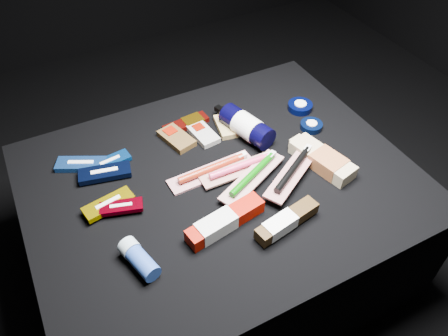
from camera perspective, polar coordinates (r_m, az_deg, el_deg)
name	(u,v)px	position (r m, az deg, el deg)	size (l,w,h in m)	color
ground	(221,263)	(1.45, -0.35, -12.25)	(3.00, 3.00, 0.00)	black
cloth_table	(221,225)	(1.29, -0.39, -7.44)	(0.98, 0.78, 0.40)	black
luna_bar_0	(81,164)	(1.22, -18.15, 0.47)	(0.14, 0.10, 0.02)	#2056B1
luna_bar_1	(110,162)	(1.20, -14.63, 0.80)	(0.11, 0.05, 0.01)	#0C479A
luna_bar_2	(105,173)	(1.17, -15.30, -0.61)	(0.14, 0.08, 0.02)	black
luna_bar_3	(109,204)	(1.09, -14.84, -4.59)	(0.13, 0.07, 0.02)	#B79D02
luna_bar_4	(121,207)	(1.08, -13.27, -4.96)	(0.11, 0.07, 0.01)	#69000F
clif_bar_0	(176,137)	(1.25, -6.35, 3.99)	(0.09, 0.12, 0.02)	#4E371A
clif_bar_1	(202,133)	(1.25, -2.83, 4.54)	(0.07, 0.11, 0.02)	#A1A19B
clif_bar_2	(226,125)	(1.28, 0.30, 5.63)	(0.07, 0.11, 0.02)	tan
power_bar	(188,123)	(1.29, -4.69, 5.90)	(0.14, 0.05, 0.02)	maroon
lotion_bottle	(247,126)	(1.24, 2.96, 5.47)	(0.11, 0.21, 0.07)	black
cream_tin_upper	(300,106)	(1.37, 9.91, 7.92)	(0.07, 0.07, 0.02)	black
cream_tin_lower	(311,126)	(1.30, 11.33, 5.45)	(0.06, 0.06, 0.02)	black
bodywash_bottle	(323,160)	(1.18, 12.82, 1.01)	(0.10, 0.20, 0.04)	tan
deodorant_stick	(139,259)	(0.97, -11.07, -11.54)	(0.07, 0.11, 0.04)	#26489B
toothbrush_pack_0	(213,170)	(1.14, -1.49, -0.23)	(0.24, 0.06, 0.03)	silver
toothbrush_pack_1	(241,167)	(1.14, 2.22, 0.07)	(0.22, 0.05, 0.02)	#B9B1AD
toothbrush_pack_2	(253,175)	(1.11, 3.83, -0.96)	(0.22, 0.14, 0.02)	silver
toothbrush_pack_3	(293,170)	(1.13, 9.03, -0.29)	(0.22, 0.16, 0.03)	#B2ABA6
toothpaste_carton_red	(222,223)	(1.02, -0.23, -7.14)	(0.21, 0.08, 0.04)	#8F0B00
toothpaste_carton_green	(285,222)	(1.02, 7.91, -7.04)	(0.17, 0.07, 0.03)	#321F0A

